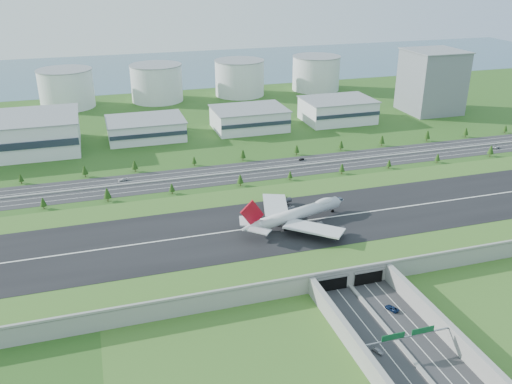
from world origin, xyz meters
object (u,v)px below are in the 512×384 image
object	(u,v)px
boeing_747	(296,214)
car_7	(122,180)
car_2	(392,308)
fuel_tank_a	(66,89)
car_6	(496,147)
car_0	(378,351)
office_tower	(432,82)
car_5	(301,159)

from	to	relation	value
boeing_747	car_7	size ratio (longest dim) A/B	10.90
car_2	car_7	distance (m)	197.03
fuel_tank_a	car_6	size ratio (longest dim) A/B	8.89
fuel_tank_a	car_0	xyz separation A→B (m)	(110.37, -401.98, -16.60)
boeing_747	car_2	bearing A→B (deg)	-94.31
boeing_747	office_tower	bearing A→B (deg)	26.62
boeing_747	car_0	bearing A→B (deg)	-108.61
car_2	car_0	bearing A→B (deg)	25.00
car_0	car_5	size ratio (longest dim) A/B	1.09
fuel_tank_a	boeing_747	world-z (taller)	fuel_tank_a
car_6	office_tower	bearing A→B (deg)	-26.06
car_2	car_5	distance (m)	178.30
office_tower	car_0	xyz separation A→B (m)	(-209.63, -286.98, -26.60)
car_6	car_7	bearing A→B (deg)	67.18
boeing_747	car_7	distance (m)	131.14
boeing_747	car_2	xyz separation A→B (m)	(15.44, -68.85, -12.77)
fuel_tank_a	car_7	world-z (taller)	fuel_tank_a
car_5	car_7	size ratio (longest dim) A/B	0.72
office_tower	car_2	bearing A→B (deg)	-125.79
office_tower	car_5	distance (m)	186.92
car_0	car_6	xyz separation A→B (m)	(196.88, 178.23, 0.00)
car_5	fuel_tank_a	bearing A→B (deg)	-163.21
car_7	car_5	bearing A→B (deg)	77.15
car_5	car_7	distance (m)	123.51
office_tower	car_6	world-z (taller)	office_tower
car_0	fuel_tank_a	bearing A→B (deg)	82.49
fuel_tank_a	boeing_747	size ratio (longest dim) A/B	0.79
car_0	car_6	world-z (taller)	car_6
car_6	car_7	world-z (taller)	car_7
fuel_tank_a	car_2	size ratio (longest dim) A/B	8.57
fuel_tank_a	car_6	bearing A→B (deg)	-36.06
fuel_tank_a	car_5	distance (m)	259.50
car_2	car_5	xyz separation A→B (m)	(29.89, 175.78, -0.12)
car_0	car_7	bearing A→B (deg)	88.35
fuel_tank_a	car_6	distance (m)	380.45
car_0	car_6	size ratio (longest dim) A/B	0.81
car_0	car_5	world-z (taller)	car_0
fuel_tank_a	car_7	bearing A→B (deg)	-80.46
boeing_747	car_5	bearing A→B (deg)	50.09
car_2	car_7	xyz separation A→B (m)	(-93.59, 173.38, 0.03)
fuel_tank_a	car_6	world-z (taller)	fuel_tank_a
car_0	car_5	bearing A→B (deg)	53.46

